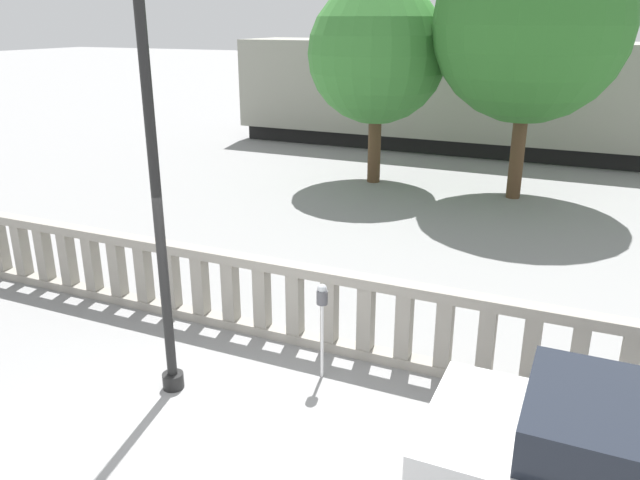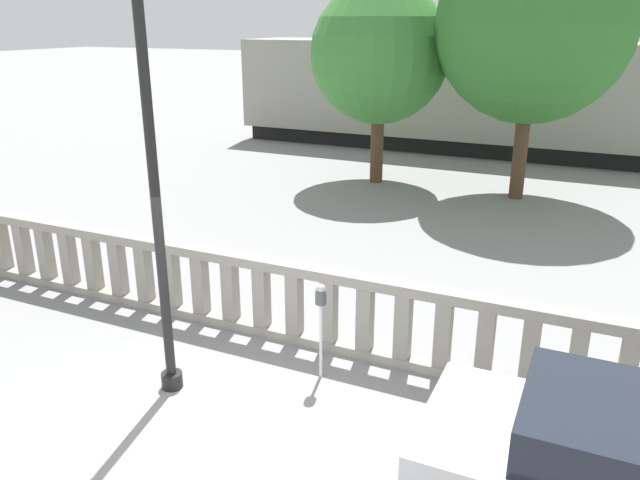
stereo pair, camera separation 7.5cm
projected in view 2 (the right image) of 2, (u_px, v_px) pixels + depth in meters
ground_plane at (214, 446)px, 6.80m from camera, size 160.00×160.00×0.00m
balustrade at (311, 307)px, 8.72m from camera, size 15.22×0.24×1.19m
lamppost at (148, 114)px, 6.75m from camera, size 0.29×0.29×6.44m
parking_meter at (321, 306)px, 7.79m from camera, size 0.14×0.14×1.31m
train_near at (500, 96)px, 21.15m from camera, size 18.20×3.05×4.31m
tree_left at (534, 25)px, 14.84m from camera, size 4.69×4.69×6.62m
tree_right at (380, 54)px, 16.71m from camera, size 3.75×3.75×5.41m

